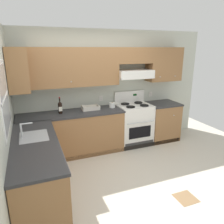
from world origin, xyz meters
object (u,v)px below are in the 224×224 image
object	(u,v)px
wine_bottle	(60,107)
paper_towel_roll	(112,105)
bowl	(91,108)
stove	(134,124)

from	to	relation	value
wine_bottle	paper_towel_roll	size ratio (longest dim) A/B	2.53
wine_bottle	bowl	bearing A→B (deg)	4.03
bowl	paper_towel_roll	bearing A→B (deg)	-1.45
bowl	wine_bottle	bearing A→B (deg)	-175.97
wine_bottle	bowl	xyz separation A→B (m)	(0.64, 0.04, -0.10)
paper_towel_roll	wine_bottle	bearing A→B (deg)	-178.34
bowl	paper_towel_roll	size ratio (longest dim) A/B	2.76
stove	paper_towel_roll	distance (m)	0.71
stove	paper_towel_roll	world-z (taller)	stove
stove	paper_towel_roll	xyz separation A→B (m)	(-0.52, 0.06, 0.49)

